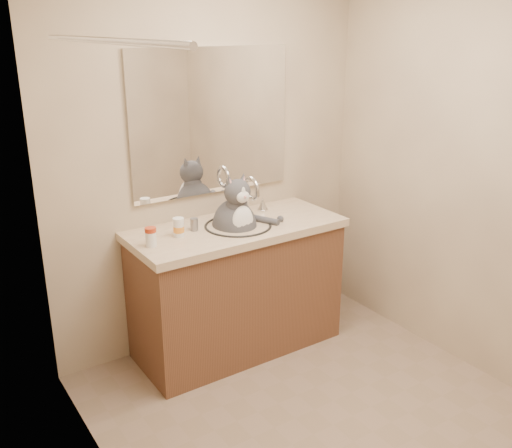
{
  "coord_description": "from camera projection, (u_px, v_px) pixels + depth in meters",
  "views": [
    {
      "loc": [
        -1.74,
        -1.87,
        2.02
      ],
      "look_at": [
        -0.06,
        0.65,
        0.96
      ],
      "focal_mm": 40.0,
      "sensor_mm": 36.0,
      "label": 1
    }
  ],
  "objects": [
    {
      "name": "grey_canister",
      "position": [
        194.0,
        224.0,
        3.42
      ],
      "size": [
        0.06,
        0.06,
        0.08
      ],
      "rotation": [
        0.0,
        0.0,
        -0.3
      ],
      "color": "gray",
      "rests_on": "vanity"
    },
    {
      "name": "cat",
      "position": [
        236.0,
        223.0,
        3.51
      ],
      "size": [
        0.38,
        0.31,
        0.54
      ],
      "rotation": [
        0.0,
        0.0,
        -0.03
      ],
      "color": "#45454A",
      "rests_on": "vanity"
    },
    {
      "name": "pill_bottle_orange",
      "position": [
        179.0,
        228.0,
        3.32
      ],
      "size": [
        0.08,
        0.08,
        0.11
      ],
      "rotation": [
        0.0,
        0.0,
        -0.34
      ],
      "color": "white",
      "rests_on": "vanity"
    },
    {
      "name": "mirror",
      "position": [
        212.0,
        122.0,
        3.53
      ],
      "size": [
        1.1,
        0.02,
        0.9
      ],
      "primitive_type": "cube",
      "color": "white",
      "rests_on": "room"
    },
    {
      "name": "shower_curtain",
      "position": [
        125.0,
        292.0,
        2.23
      ],
      "size": [
        0.02,
        1.3,
        1.93
      ],
      "color": "#BCB28E",
      "rests_on": "ground"
    },
    {
      "name": "pill_bottle_redcap",
      "position": [
        151.0,
        237.0,
        3.17
      ],
      "size": [
        0.07,
        0.07,
        0.11
      ],
      "rotation": [
        0.0,
        0.0,
        -0.07
      ],
      "color": "white",
      "rests_on": "vanity"
    },
    {
      "name": "vanity",
      "position": [
        237.0,
        285.0,
        3.65
      ],
      "size": [
        1.34,
        0.59,
        1.12
      ],
      "color": "brown",
      "rests_on": "ground"
    },
    {
      "name": "room",
      "position": [
        345.0,
        212.0,
        2.65
      ],
      "size": [
        2.22,
        2.52,
        2.42
      ],
      "color": "gray",
      "rests_on": "ground"
    }
  ]
}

